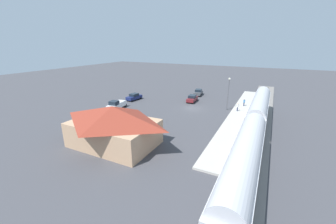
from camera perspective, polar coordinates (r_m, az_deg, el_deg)
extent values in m
plane|color=#424247|center=(47.79, 6.82, 1.03)|extent=(200.00, 200.00, 0.00)
cube|color=slate|center=(45.28, 23.69, -1.30)|extent=(4.80, 70.00, 0.18)
cube|color=#59544C|center=(45.22, 24.62, -1.25)|extent=(0.10, 70.00, 0.12)
cube|color=#59544C|center=(45.26, 22.82, -0.99)|extent=(0.10, 70.00, 0.12)
cube|color=#B7B2A8|center=(45.55, 18.72, -0.51)|extent=(3.20, 46.00, 0.30)
cube|color=silver|center=(41.39, 23.72, -0.04)|extent=(2.90, 19.56, 3.70)
cube|color=#19389E|center=(41.55, 21.67, -0.15)|extent=(0.04, 18.00, 0.36)
cylinder|color=silver|center=(40.93, 24.03, 2.29)|extent=(2.75, 18.78, 2.76)
cube|color=silver|center=(22.68, 20.03, -14.63)|extent=(2.90, 19.56, 3.70)
cube|color=#19389E|center=(22.96, 16.23, -14.65)|extent=(0.04, 18.00, 0.36)
cylinder|color=silver|center=(21.81, 20.53, -10.74)|extent=(2.75, 18.78, 2.76)
cube|color=tan|center=(31.06, -14.56, -5.61)|extent=(11.82, 7.84, 3.59)
pyramid|color=maroon|center=(30.03, -15.00, -0.51)|extent=(12.62, 8.64, 2.24)
cube|color=#4C3323|center=(34.13, -10.15, -4.43)|extent=(1.10, 0.08, 2.10)
cylinder|color=#23284C|center=(51.21, 20.17, 2.03)|extent=(0.22, 0.22, 0.85)
cylinder|color=#2D72B7|center=(51.02, 20.26, 2.82)|extent=(0.36, 0.36, 0.62)
sphere|color=tan|center=(50.92, 20.31, 3.29)|extent=(0.24, 0.24, 0.24)
cylinder|color=#23284C|center=(46.89, 18.55, 0.77)|extent=(0.22, 0.22, 0.85)
cylinder|color=silver|center=(46.68, 18.64, 1.63)|extent=(0.36, 0.36, 0.62)
sphere|color=tan|center=(46.57, 18.69, 2.14)|extent=(0.24, 0.24, 0.24)
cube|color=white|center=(48.13, -13.89, 1.78)|extent=(2.61, 5.60, 0.92)
cube|color=#19232D|center=(47.08, -14.64, 2.47)|extent=(1.92, 1.93, 0.84)
cylinder|color=black|center=(46.10, -14.39, 0.42)|extent=(0.22, 0.76, 0.76)
cylinder|color=black|center=(47.06, -16.14, 0.63)|extent=(0.22, 0.76, 0.76)
cylinder|color=black|center=(49.55, -11.67, 1.85)|extent=(0.22, 0.76, 0.76)
cylinder|color=black|center=(50.44, -13.34, 2.03)|extent=(0.22, 0.76, 0.76)
cube|color=white|center=(48.74, -13.33, 2.71)|extent=(2.21, 3.18, 0.20)
cube|color=navy|center=(55.11, -9.30, 4.01)|extent=(2.34, 4.68, 0.76)
cube|color=#19232D|center=(54.94, -9.34, 4.72)|extent=(1.85, 2.33, 0.64)
cylinder|color=black|center=(53.47, -9.87, 3.12)|extent=(0.22, 0.68, 0.68)
cylinder|color=black|center=(54.54, -11.10, 3.35)|extent=(0.22, 0.68, 0.68)
cylinder|color=black|center=(55.91, -7.51, 3.90)|extent=(0.22, 0.68, 0.68)
cylinder|color=black|center=(56.94, -8.74, 4.11)|extent=(0.22, 0.68, 0.68)
cube|color=#47494F|center=(60.15, 8.36, 5.25)|extent=(2.36, 4.69, 0.76)
cube|color=#19232D|center=(60.00, 8.39, 5.91)|extent=(1.86, 2.34, 0.64)
cylinder|color=black|center=(58.46, 8.76, 4.48)|extent=(0.22, 0.68, 0.68)
cylinder|color=black|center=(58.77, 7.23, 4.62)|extent=(0.22, 0.68, 0.68)
cylinder|color=black|center=(61.71, 9.40, 5.17)|extent=(0.22, 0.68, 0.68)
cylinder|color=black|center=(62.01, 7.94, 5.30)|extent=(0.22, 0.68, 0.68)
cube|color=maroon|center=(53.01, 6.66, 3.57)|extent=(2.15, 4.62, 0.76)
cube|color=#19232D|center=(52.84, 6.69, 4.30)|extent=(1.77, 2.27, 0.64)
cylinder|color=black|center=(54.90, 6.34, 3.68)|extent=(0.22, 0.68, 0.68)
cylinder|color=black|center=(54.50, 7.96, 3.51)|extent=(0.22, 0.68, 0.68)
cylinder|color=black|center=(51.76, 5.27, 2.82)|extent=(0.22, 0.68, 0.68)
cylinder|color=black|center=(51.32, 6.97, 2.62)|extent=(0.22, 0.68, 0.68)
cylinder|color=#515156|center=(47.33, 16.20, 4.50)|extent=(0.16, 0.16, 6.77)
sphere|color=#EAE5C6|center=(46.66, 16.59, 8.75)|extent=(0.44, 0.44, 0.44)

